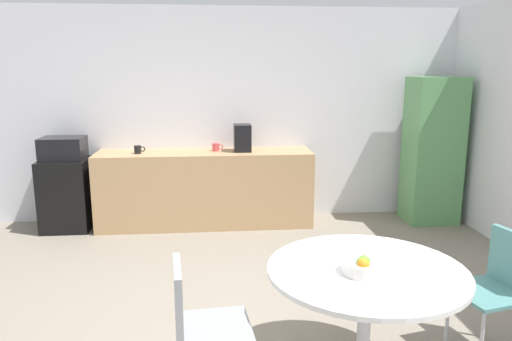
% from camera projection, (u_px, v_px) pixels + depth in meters
% --- Properties ---
extents(wall_back, '(6.00, 0.10, 2.60)m').
position_uv_depth(wall_back, '(222.00, 115.00, 6.02)').
color(wall_back, silver).
rests_on(wall_back, ground_plane).
extents(counter_block, '(2.55, 0.60, 0.90)m').
position_uv_depth(counter_block, '(205.00, 188.00, 5.84)').
color(counter_block, tan).
rests_on(counter_block, ground_plane).
extents(mini_fridge, '(0.54, 0.54, 0.83)m').
position_uv_depth(mini_fridge, '(67.00, 194.00, 5.70)').
color(mini_fridge, black).
rests_on(mini_fridge, ground_plane).
extents(microwave, '(0.48, 0.38, 0.26)m').
position_uv_depth(microwave, '(63.00, 148.00, 5.58)').
color(microwave, black).
rests_on(microwave, mini_fridge).
extents(locker_cabinet, '(0.60, 0.50, 1.77)m').
position_uv_depth(locker_cabinet, '(432.00, 151.00, 5.90)').
color(locker_cabinet, '#599959').
rests_on(locker_cabinet, ground_plane).
extents(round_table, '(1.17, 1.17, 0.73)m').
position_uv_depth(round_table, '(366.00, 288.00, 2.86)').
color(round_table, silver).
rests_on(round_table, ground_plane).
extents(chair_teal, '(0.50, 0.50, 0.83)m').
position_uv_depth(chair_teal, '(500.00, 278.00, 3.18)').
color(chair_teal, silver).
rests_on(chair_teal, ground_plane).
extents(chair_gray, '(0.46, 0.46, 0.83)m').
position_uv_depth(chair_gray, '(196.00, 316.00, 2.70)').
color(chair_gray, silver).
rests_on(chair_gray, ground_plane).
extents(fruit_bowl, '(0.26, 0.26, 0.11)m').
position_uv_depth(fruit_bowl, '(364.00, 266.00, 2.76)').
color(fruit_bowl, silver).
rests_on(fruit_bowl, round_table).
extents(mug_white, '(0.13, 0.08, 0.09)m').
position_uv_depth(mug_white, '(216.00, 147.00, 5.78)').
color(mug_white, '#D84C4C').
rests_on(mug_white, counter_block).
extents(mug_green, '(0.13, 0.08, 0.09)m').
position_uv_depth(mug_green, '(138.00, 149.00, 5.61)').
color(mug_green, black).
rests_on(mug_green, counter_block).
extents(coffee_maker, '(0.20, 0.24, 0.32)m').
position_uv_depth(coffee_maker, '(242.00, 138.00, 5.75)').
color(coffee_maker, black).
rests_on(coffee_maker, counter_block).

